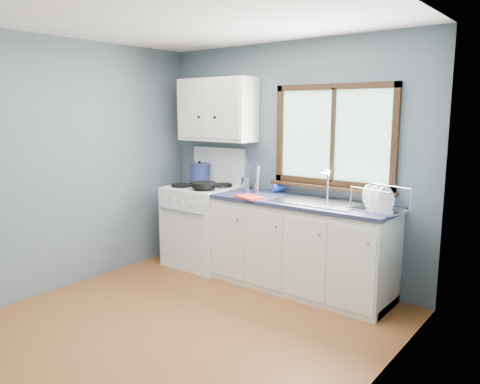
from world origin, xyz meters
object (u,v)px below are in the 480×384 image
Objects in this scene: utensil_crock at (246,183)px; gas_range at (203,223)px; thermos at (257,179)px; sink at (317,209)px; stockpot at (200,172)px; base_cabinets at (300,250)px; dish_rack at (379,204)px; skillet at (204,185)px.

gas_range is at bearing -158.76° from utensil_crock.
utensil_crock reaches higher than thermos.
stockpot is (-1.67, 0.14, 0.21)m from sink.
thermos is (0.20, -0.07, 0.07)m from utensil_crock.
gas_range is 0.74× the size of base_cabinets.
base_cabinets is at bearing 0.82° from gas_range.
sink is at bearing -0.13° from base_cabinets.
stockpot is 0.88× the size of utensil_crock.
sink reaches higher than dish_rack.
skillet is 0.47m from utensil_crock.
base_cabinets is 1.63m from stockpot.
skillet is (0.18, -0.17, 0.49)m from gas_range.
skillet is at bearing -171.83° from sink.
gas_range is 0.72m from utensil_crock.
skillet is 0.49m from stockpot.
dish_rack reaches higher than base_cabinets.
stockpot reaches higher than base_cabinets.
dish_rack is at bearing -5.83° from utensil_crock.
utensil_crock is 0.70× the size of dish_rack.
stockpot reaches higher than skillet.
utensil_crock is 1.61m from dish_rack.
base_cabinets is 1.02m from utensil_crock.
stockpot is at bearing -176.87° from utensil_crock.
gas_range reaches higher than base_cabinets.
thermos is (-0.80, 0.11, 0.20)m from sink.
skillet is (-1.12, -0.19, 0.58)m from base_cabinets.
base_cabinets is 6.67× the size of thermos.
utensil_crock is at bearing 49.32° from skillet.
gas_range is 1.31m from base_cabinets.
utensil_crock reaches higher than sink.
sink is 3.03× the size of thermos.
stockpot is at bearing 175.37° from sink.
thermos is at bearing 172.39° from sink.
utensil_crock is (0.31, 0.36, 0.00)m from skillet.
stockpot is 1.09× the size of thermos.
gas_range is at bearing -40.21° from stockpot.
dish_rack is (1.91, 0.20, -0.01)m from skillet.
utensil_crock is (0.49, 0.19, 0.50)m from gas_range.
gas_range is at bearing -169.70° from thermos.
skillet is (-1.30, -0.19, 0.13)m from sink.
base_cabinets is 4.47× the size of skillet.
utensil_crock reaches higher than skillet.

